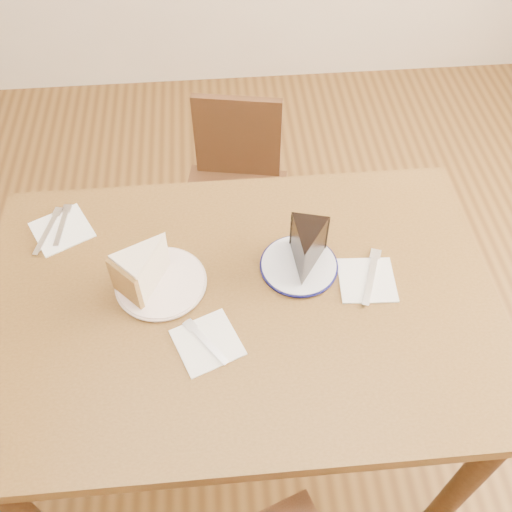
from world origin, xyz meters
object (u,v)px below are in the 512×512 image
object	(u,v)px
table	(241,322)
chocolate_cake	(306,252)
plate_cream	(161,283)
carrot_cake	(148,266)
plate_navy	(299,266)
chair_far	(235,192)

from	to	relation	value
table	chocolate_cake	size ratio (longest dim) A/B	9.66
plate_cream	carrot_cake	xyz separation A→B (m)	(-0.02, 0.01, 0.06)
table	plate_navy	bearing A→B (deg)	29.21
chocolate_cake	carrot_cake	bearing A→B (deg)	16.45
chair_far	chocolate_cake	size ratio (longest dim) A/B	5.81
table	plate_cream	world-z (taller)	plate_cream
chair_far	plate_navy	xyz separation A→B (m)	(0.12, -0.62, 0.35)
chocolate_cake	chair_far	bearing A→B (deg)	-62.71
table	chair_far	xyz separation A→B (m)	(0.02, 0.70, -0.25)
plate_cream	carrot_cake	distance (m)	0.06
plate_navy	carrot_cake	xyz separation A→B (m)	(-0.35, -0.01, 0.06)
plate_navy	chocolate_cake	bearing A→B (deg)	-16.01
table	carrot_cake	size ratio (longest dim) A/B	9.39
plate_navy	plate_cream	bearing A→B (deg)	-176.04
plate_navy	chocolate_cake	world-z (taller)	chocolate_cake
plate_cream	plate_navy	distance (m)	0.33
table	carrot_cake	bearing A→B (deg)	161.68
chair_far	plate_cream	world-z (taller)	plate_cream
plate_navy	chocolate_cake	distance (m)	0.06
table	chocolate_cake	bearing A→B (deg)	26.11
chair_far	plate_navy	size ratio (longest dim) A/B	4.00
carrot_cake	chocolate_cake	distance (m)	0.37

